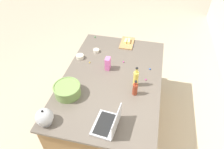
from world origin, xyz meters
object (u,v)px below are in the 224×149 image
(mixing_bowl_large, at_px, (67,90))
(kettle, at_px, (44,117))
(butter_stick_right, at_px, (129,41))
(ramekin_medium, at_px, (96,51))
(bottle_soy, at_px, (135,89))
(ramekin_small, at_px, (80,57))
(cutting_board, at_px, (127,43))
(butter_stick_left, at_px, (126,41))
(laptop, at_px, (109,123))
(bottle_oil, at_px, (136,78))
(candy_bag, at_px, (108,64))

(mixing_bowl_large, bearing_deg, kettle, -10.36)
(butter_stick_right, height_order, ramekin_medium, butter_stick_right)
(ramekin_medium, bearing_deg, bottle_soy, 43.53)
(mixing_bowl_large, relative_size, ramekin_small, 2.92)
(butter_stick_right, xyz_separation_m, ramekin_medium, (0.33, -0.42, -0.01))
(mixing_bowl_large, distance_m, kettle, 0.41)
(mixing_bowl_large, bearing_deg, cutting_board, 157.63)
(butter_stick_left, xyz_separation_m, butter_stick_right, (-0.01, 0.04, 0.00))
(butter_stick_right, distance_m, ramekin_small, 0.80)
(laptop, distance_m, bottle_oil, 0.65)
(kettle, relative_size, ramekin_medium, 2.49)
(ramekin_medium, bearing_deg, ramekin_small, -42.77)
(mixing_bowl_large, height_order, butter_stick_right, mixing_bowl_large)
(mixing_bowl_large, distance_m, cutting_board, 1.27)
(cutting_board, bearing_deg, bottle_oil, 15.87)
(candy_bag, bearing_deg, butter_stick_right, 165.63)
(butter_stick_left, distance_m, candy_bag, 0.66)
(mixing_bowl_large, relative_size, butter_stick_right, 2.79)
(bottle_soy, xyz_separation_m, ramekin_small, (-0.50, -0.84, -0.05))
(mixing_bowl_large, xyz_separation_m, butter_stick_right, (-1.20, 0.51, -0.03))
(butter_stick_right, bearing_deg, bottle_oil, 14.16)
(butter_stick_left, distance_m, butter_stick_right, 0.05)
(bottle_oil, height_order, butter_stick_left, bottle_oil)
(butter_stick_right, distance_m, candy_bag, 0.68)
(butter_stick_right, bearing_deg, bottle_soy, 12.93)
(bottle_soy, distance_m, butter_stick_right, 1.05)
(laptop, xyz_separation_m, ramekin_medium, (-1.17, -0.47, -0.03))
(kettle, xyz_separation_m, butter_stick_left, (-1.59, 0.54, -0.04))
(kettle, bearing_deg, laptop, 98.54)
(mixing_bowl_large, xyz_separation_m, candy_bag, (-0.54, 0.34, 0.01))
(butter_stick_right, bearing_deg, ramekin_small, -48.63)
(cutting_board, bearing_deg, candy_bag, -12.90)
(laptop, relative_size, kettle, 1.55)
(candy_bag, bearing_deg, butter_stick_left, 169.19)
(kettle, height_order, butter_stick_right, kettle)
(butter_stick_left, bearing_deg, bottle_soy, 15.44)
(cutting_board, xyz_separation_m, ramekin_medium, (0.31, -0.40, 0.01))
(laptop, relative_size, ramekin_small, 3.13)
(cutting_board, relative_size, candy_bag, 1.92)
(cutting_board, bearing_deg, bottle_soy, 14.39)
(butter_stick_left, bearing_deg, bottle_oil, 17.06)
(bottle_soy, bearing_deg, bottle_oil, -174.77)
(bottle_soy, bearing_deg, butter_stick_left, -164.56)
(bottle_oil, bearing_deg, cutting_board, -164.13)
(butter_stick_left, bearing_deg, mixing_bowl_large, -21.27)
(ramekin_medium, bearing_deg, butter_stick_left, 130.81)
(butter_stick_left, distance_m, ramekin_medium, 0.50)
(laptop, xyz_separation_m, cutting_board, (-1.49, -0.07, -0.04))
(mixing_bowl_large, bearing_deg, bottle_oil, 113.43)
(kettle, xyz_separation_m, cutting_board, (-1.58, 0.56, -0.07))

